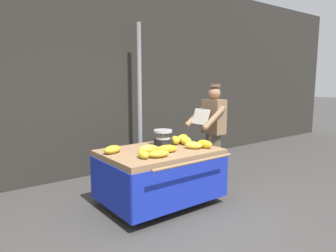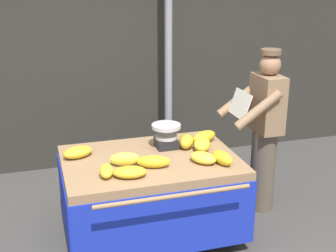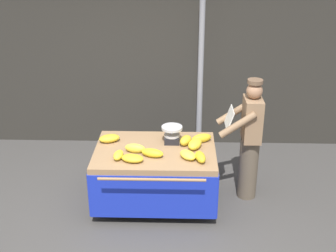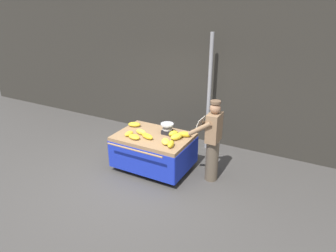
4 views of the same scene
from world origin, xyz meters
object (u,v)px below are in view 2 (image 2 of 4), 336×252
at_px(banana_bunch_1, 154,162).
at_px(banana_bunch_4, 204,137).
at_px(banana_bunch_6, 130,172).
at_px(street_pole, 169,59).
at_px(vendor_person, 264,131).
at_px(banana_bunch_7, 106,171).
at_px(banana_bunch_8, 125,159).
at_px(banana_bunch_2, 186,142).
at_px(banana_cart, 150,180).
at_px(banana_bunch_9, 202,144).
at_px(banana_bunch_3, 203,158).
at_px(banana_bunch_5, 78,152).
at_px(banana_bunch_0, 222,158).

xyz_separation_m(banana_bunch_1, banana_bunch_4, (0.64, 0.44, 0.01)).
height_order(banana_bunch_1, banana_bunch_6, banana_bunch_1).
relative_size(street_pole, vendor_person, 1.65).
bearing_deg(banana_bunch_7, banana_bunch_8, 42.67).
bearing_deg(banana_bunch_1, banana_bunch_2, 39.97).
xyz_separation_m(banana_cart, banana_bunch_9, (0.52, 0.05, 0.28)).
xyz_separation_m(banana_bunch_3, banana_bunch_5, (-1.06, 0.45, 0.00)).
bearing_deg(banana_bunch_2, banana_bunch_8, -159.75).
distance_m(banana_bunch_2, banana_bunch_5, 1.03).
bearing_deg(banana_bunch_9, banana_bunch_4, 63.33).
xyz_separation_m(banana_cart, banana_bunch_2, (0.40, 0.15, 0.28)).
relative_size(banana_bunch_5, banana_bunch_9, 0.99).
bearing_deg(banana_bunch_4, banana_bunch_5, -178.67).
height_order(banana_bunch_5, banana_bunch_7, banana_bunch_5).
relative_size(banana_bunch_1, banana_bunch_2, 1.29).
relative_size(banana_bunch_6, banana_bunch_7, 1.25).
xyz_separation_m(banana_bunch_4, banana_bunch_9, (-0.09, -0.19, 0.00)).
height_order(banana_bunch_1, banana_bunch_8, banana_bunch_8).
bearing_deg(banana_bunch_5, banana_cart, -18.09).
relative_size(banana_cart, banana_bunch_7, 7.19).
height_order(banana_cart, banana_bunch_1, banana_bunch_1).
xyz_separation_m(banana_bunch_0, banana_bunch_2, (-0.18, 0.46, 0.01)).
height_order(banana_bunch_6, banana_bunch_7, banana_bunch_7).
distance_m(banana_bunch_2, banana_bunch_4, 0.23).
distance_m(banana_bunch_5, banana_bunch_6, 0.66).
height_order(banana_cart, banana_bunch_9, banana_bunch_9).
relative_size(street_pole, banana_bunch_9, 9.89).
bearing_deg(banana_bunch_3, banana_bunch_6, -171.37).
bearing_deg(banana_bunch_9, banana_bunch_6, -153.41).
height_order(street_pole, banana_bunch_7, street_pole).
xyz_separation_m(banana_cart, banana_bunch_3, (0.43, -0.24, 0.27)).
relative_size(banana_cart, banana_bunch_2, 7.16).
bearing_deg(banana_bunch_4, banana_bunch_8, -159.39).
height_order(banana_bunch_1, vendor_person, vendor_person).
bearing_deg(banana_bunch_4, banana_bunch_3, -111.93).
bearing_deg(banana_bunch_6, vendor_person, 19.57).
distance_m(banana_bunch_1, banana_bunch_6, 0.28).
bearing_deg(street_pole, banana_bunch_8, -118.65).
relative_size(street_pole, banana_bunch_5, 10.00).
distance_m(banana_bunch_9, vendor_person, 0.74).
relative_size(banana_bunch_5, banana_bunch_6, 1.01).
bearing_deg(banana_bunch_0, vendor_person, 36.67).
bearing_deg(banana_bunch_7, banana_bunch_3, 1.95).
xyz_separation_m(banana_cart, banana_bunch_4, (0.62, 0.23, 0.28)).
bearing_deg(banana_bunch_3, street_pole, 83.28).
xyz_separation_m(banana_cart, banana_bunch_1, (-0.02, -0.21, 0.27)).
distance_m(banana_bunch_3, banana_bunch_4, 0.51).
bearing_deg(banana_bunch_6, banana_bunch_5, 123.81).
height_order(banana_bunch_3, banana_bunch_6, banana_bunch_3).
height_order(banana_cart, banana_bunch_6, banana_bunch_6).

